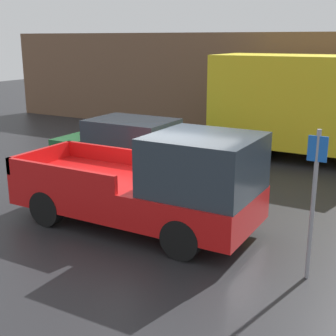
{
  "coord_description": "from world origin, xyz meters",
  "views": [
    {
      "loc": [
        4.69,
        -8.17,
        3.81
      ],
      "look_at": [
        -0.2,
        0.49,
        1.05
      ],
      "focal_mm": 50.0,
      "sensor_mm": 36.0,
      "label": 1
    }
  ],
  "objects_px": {
    "car": "(130,147)",
    "delivery_truck": "(318,105)",
    "parking_sign": "(313,197)",
    "pickup_truck": "(155,185)"
  },
  "relations": [
    {
      "from": "car",
      "to": "delivery_truck",
      "type": "distance_m",
      "value": 6.17
    },
    {
      "from": "car",
      "to": "parking_sign",
      "type": "distance_m",
      "value": 7.03
    },
    {
      "from": "car",
      "to": "delivery_truck",
      "type": "xyz_separation_m",
      "value": [
        4.28,
        4.34,
        0.96
      ]
    },
    {
      "from": "car",
      "to": "parking_sign",
      "type": "relative_size",
      "value": 1.72
    },
    {
      "from": "parking_sign",
      "to": "delivery_truck",
      "type": "bearing_deg",
      "value": 101.9
    },
    {
      "from": "car",
      "to": "pickup_truck",
      "type": "bearing_deg",
      "value": -49.14
    },
    {
      "from": "delivery_truck",
      "to": "parking_sign",
      "type": "distance_m",
      "value": 8.19
    },
    {
      "from": "delivery_truck",
      "to": "parking_sign",
      "type": "bearing_deg",
      "value": -78.1
    },
    {
      "from": "pickup_truck",
      "to": "delivery_truck",
      "type": "bearing_deg",
      "value": 78.55
    },
    {
      "from": "pickup_truck",
      "to": "parking_sign",
      "type": "height_order",
      "value": "parking_sign"
    }
  ]
}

